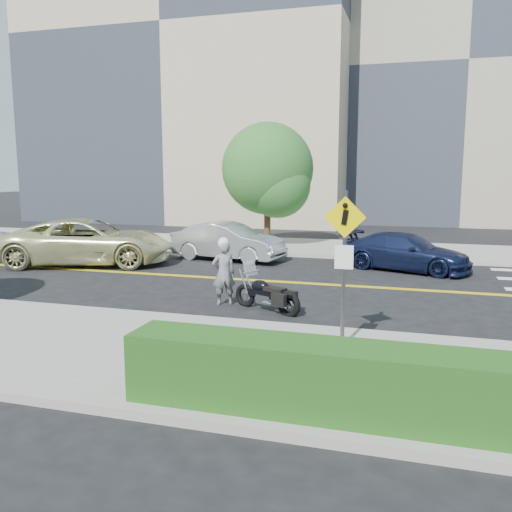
{
  "coord_description": "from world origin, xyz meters",
  "views": [
    {
      "loc": [
        5.48,
        -16.4,
        3.51
      ],
      "look_at": [
        1.31,
        -2.44,
        1.2
      ],
      "focal_mm": 38.0,
      "sensor_mm": 36.0,
      "label": 1
    }
  ],
  "objects_px": {
    "motorcyclist": "(224,271)",
    "motorcycle": "(267,287)",
    "parked_car_silver": "(228,241)",
    "parked_car_blue": "(406,252)",
    "pedestrian_sign": "(344,254)",
    "suv": "(88,242)"
  },
  "relations": [
    {
      "from": "motorcyclist",
      "to": "motorcycle",
      "type": "relative_size",
      "value": 0.89
    },
    {
      "from": "parked_car_silver",
      "to": "motorcycle",
      "type": "bearing_deg",
      "value": -143.8
    },
    {
      "from": "pedestrian_sign",
      "to": "motorcycle",
      "type": "xyz_separation_m",
      "value": [
        -2.26,
        2.72,
        -1.35
      ]
    },
    {
      "from": "motorcycle",
      "to": "parked_car_silver",
      "type": "xyz_separation_m",
      "value": [
        -3.57,
        7.13,
        0.13
      ]
    },
    {
      "from": "motorcyclist",
      "to": "parked_car_silver",
      "type": "xyz_separation_m",
      "value": [
        -2.31,
        6.82,
        -0.15
      ]
    },
    {
      "from": "pedestrian_sign",
      "to": "parked_car_silver",
      "type": "xyz_separation_m",
      "value": [
        -5.82,
        9.85,
        -1.22
      ]
    },
    {
      "from": "motorcyclist",
      "to": "suv",
      "type": "relative_size",
      "value": 0.29
    },
    {
      "from": "pedestrian_sign",
      "to": "parked_car_blue",
      "type": "distance_m",
      "value": 9.7
    },
    {
      "from": "motorcyclist",
      "to": "parked_car_silver",
      "type": "distance_m",
      "value": 7.2
    },
    {
      "from": "pedestrian_sign",
      "to": "motorcyclist",
      "type": "bearing_deg",
      "value": 139.3
    },
    {
      "from": "motorcyclist",
      "to": "motorcycle",
      "type": "height_order",
      "value": "motorcyclist"
    },
    {
      "from": "suv",
      "to": "parked_car_blue",
      "type": "relative_size",
      "value": 1.38
    },
    {
      "from": "parked_car_silver",
      "to": "parked_car_blue",
      "type": "bearing_deg",
      "value": -82.74
    },
    {
      "from": "pedestrian_sign",
      "to": "motorcyclist",
      "type": "xyz_separation_m",
      "value": [
        -3.52,
        3.02,
        -1.07
      ]
    },
    {
      "from": "motorcycle",
      "to": "parked_car_blue",
      "type": "bearing_deg",
      "value": 89.71
    },
    {
      "from": "motorcyclist",
      "to": "motorcycle",
      "type": "distance_m",
      "value": 1.33
    },
    {
      "from": "motorcycle",
      "to": "suv",
      "type": "relative_size",
      "value": 0.32
    },
    {
      "from": "parked_car_silver",
      "to": "parked_car_blue",
      "type": "xyz_separation_m",
      "value": [
        6.77,
        -0.28,
        -0.09
      ]
    },
    {
      "from": "parked_car_blue",
      "to": "motorcyclist",
      "type": "bearing_deg",
      "value": 164.27
    },
    {
      "from": "motorcyclist",
      "to": "parked_car_blue",
      "type": "relative_size",
      "value": 0.4
    },
    {
      "from": "suv",
      "to": "parked_car_silver",
      "type": "bearing_deg",
      "value": -80.68
    },
    {
      "from": "motorcyclist",
      "to": "pedestrian_sign",
      "type": "bearing_deg",
      "value": 110.07
    }
  ]
}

